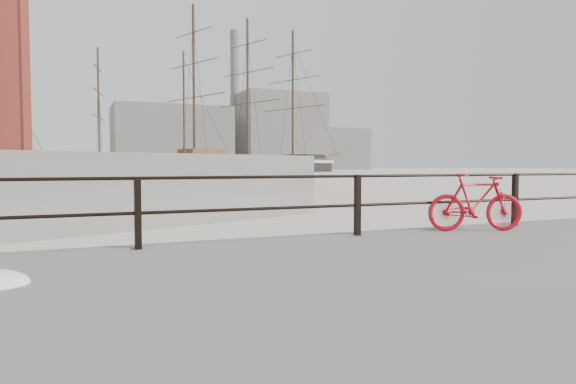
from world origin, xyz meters
name	(u,v)px	position (x,y,z in m)	size (l,w,h in m)	color
ground	(508,242)	(0.00, 0.00, 0.00)	(400.00, 400.00, 0.00)	white
guardrail	(515,200)	(0.00, -0.15, 0.85)	(28.00, 0.10, 1.00)	black
bicycle	(476,202)	(-1.31, -0.50, 0.86)	(1.68, 0.25, 1.01)	#AD0B19
barque_black	(248,172)	(26.67, 92.92, 0.00)	(57.63, 18.86, 32.78)	black
schooner_mid	(143,174)	(4.00, 80.99, 0.00)	(30.12, 12.74, 21.56)	beige
industrial_west	(172,139)	(20.00, 140.00, 9.00)	(32.00, 18.00, 18.00)	gray
industrial_mid	(279,132)	(55.00, 145.00, 12.00)	(26.00, 20.00, 24.00)	gray
industrial_east	(334,149)	(78.00, 150.00, 7.00)	(20.00, 16.00, 14.00)	gray
smokestack	(235,101)	(42.00, 150.00, 22.00)	(2.80, 2.80, 44.00)	gray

